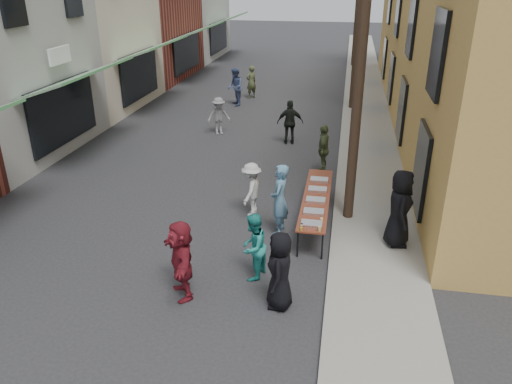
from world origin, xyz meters
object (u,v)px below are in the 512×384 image
(utility_pole_near, at_px, (362,51))
(server, at_px, (400,208))
(catering_tray_sausage, at_px, (312,224))
(guest_front_a, at_px, (280,271))
(serving_table, at_px, (316,198))
(utility_pole_mid, at_px, (359,12))
(guest_front_c, at_px, (253,247))

(utility_pole_near, bearing_deg, server, -48.37)
(catering_tray_sausage, height_order, server, server)
(guest_front_a, bearing_deg, catering_tray_sausage, 167.81)
(utility_pole_near, relative_size, serving_table, 2.25)
(utility_pole_mid, bearing_deg, serving_table, -94.03)
(guest_front_a, height_order, guest_front_c, guest_front_a)
(guest_front_c, height_order, server, server)
(guest_front_a, bearing_deg, guest_front_c, -142.39)
(guest_front_c, bearing_deg, utility_pole_mid, -173.09)
(catering_tray_sausage, relative_size, guest_front_a, 0.30)
(utility_pole_mid, xyz_separation_m, server, (1.17, -13.32, -3.43))
(utility_pole_near, xyz_separation_m, catering_tray_sausage, (-0.87, -1.98, -3.71))
(guest_front_c, xyz_separation_m, server, (3.21, 1.92, 0.29))
(utility_pole_mid, xyz_separation_m, guest_front_c, (-2.04, -15.24, -3.73))
(utility_pole_mid, xyz_separation_m, serving_table, (-0.87, -12.33, -3.79))
(utility_pole_near, height_order, catering_tray_sausage, utility_pole_near)
(utility_pole_mid, bearing_deg, utility_pole_near, -90.00)
(utility_pole_mid, height_order, serving_table, utility_pole_mid)
(serving_table, height_order, guest_front_c, guest_front_c)
(catering_tray_sausage, distance_m, guest_front_c, 1.72)
(guest_front_c, bearing_deg, guest_front_a, 52.57)
(utility_pole_near, bearing_deg, utility_pole_mid, 90.00)
(serving_table, distance_m, guest_front_c, 3.14)
(guest_front_a, relative_size, server, 0.86)
(server, bearing_deg, serving_table, 60.90)
(utility_pole_mid, distance_m, catering_tray_sausage, 14.49)
(utility_pole_mid, distance_m, guest_front_c, 15.82)
(catering_tray_sausage, distance_m, server, 2.16)
(serving_table, distance_m, server, 2.29)
(utility_pole_mid, height_order, server, utility_pole_mid)
(guest_front_a, height_order, server, server)
(utility_pole_near, xyz_separation_m, serving_table, (-0.87, -0.33, -3.79))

